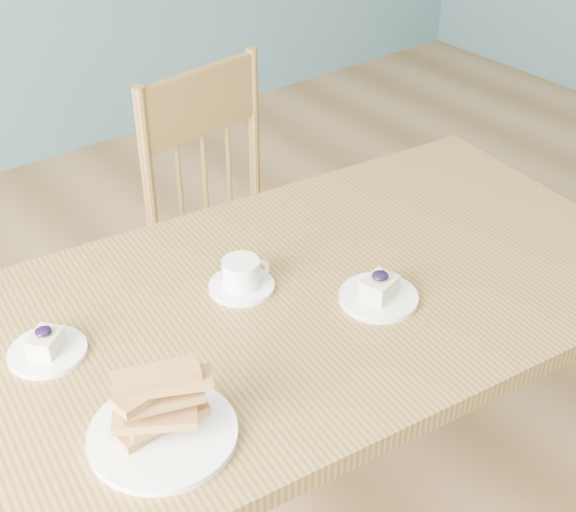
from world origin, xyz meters
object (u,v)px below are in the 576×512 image
at_px(coffee_cup, 242,277).
at_px(biscotti_plate, 160,415).
at_px(cheesecake_plate_near, 379,293).
at_px(cheesecake_plate_far, 47,348).
at_px(dining_chair, 240,234).
at_px(dining_table, 320,315).

distance_m(coffee_cup, biscotti_plate, 0.41).
bearing_deg(cheesecake_plate_near, biscotti_plate, -174.40).
bearing_deg(cheesecake_plate_far, dining_chair, 31.96).
relative_size(cheesecake_plate_near, biscotti_plate, 0.65).
bearing_deg(cheesecake_plate_near, dining_chair, 77.72).
bearing_deg(biscotti_plate, coffee_cup, 36.88).
distance_m(dining_table, cheesecake_plate_far, 0.54).
height_order(cheesecake_plate_near, coffee_cup, same).
distance_m(cheesecake_plate_far, coffee_cup, 0.39).
xyz_separation_m(dining_chair, cheesecake_plate_near, (-0.15, -0.69, 0.27)).
distance_m(dining_chair, cheesecake_plate_near, 0.76).
xyz_separation_m(dining_chair, cheesecake_plate_far, (-0.72, -0.45, 0.27)).
bearing_deg(dining_chair, biscotti_plate, -138.91).
relative_size(dining_chair, coffee_cup, 7.07).
relative_size(cheesecake_plate_near, coffee_cup, 1.18).
bearing_deg(coffee_cup, biscotti_plate, -125.10).
xyz_separation_m(dining_table, biscotti_plate, (-0.45, -0.15, 0.12)).
xyz_separation_m(cheesecake_plate_near, biscotti_plate, (-0.51, -0.05, 0.03)).
height_order(dining_table, dining_chair, dining_chair).
distance_m(dining_table, biscotti_plate, 0.49).
relative_size(dining_chair, biscotti_plate, 3.89).
relative_size(dining_table, biscotti_plate, 6.11).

